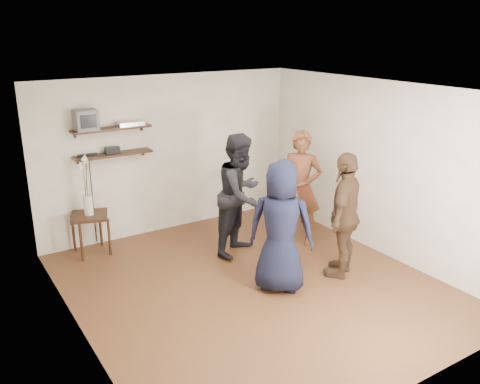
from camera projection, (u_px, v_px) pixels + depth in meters
name	position (u px, v px, depth m)	size (l,w,h in m)	color
room	(254.00, 194.00, 6.42)	(4.58, 5.08, 2.68)	#482517
shelf_upper	(111.00, 129.00, 7.65)	(1.20, 0.25, 0.04)	black
shelf_lower	(113.00, 154.00, 7.77)	(1.20, 0.25, 0.04)	black
crt_monitor	(85.00, 120.00, 7.41)	(0.32, 0.30, 0.30)	#59595B
dvd_deck	(130.00, 124.00, 7.79)	(0.40, 0.24, 0.06)	silver
radio	(112.00, 150.00, 7.75)	(0.22, 0.10, 0.10)	black
power_strip	(87.00, 155.00, 7.61)	(0.30, 0.05, 0.03)	black
side_table	(90.00, 221.00, 7.64)	(0.67, 0.67, 0.63)	black
vase_lilies	(87.00, 195.00, 7.51)	(0.19, 0.20, 0.96)	silver
drinks_table	(289.00, 226.00, 7.32)	(0.48, 0.48, 0.89)	black
wine_glass_fl	(288.00, 198.00, 7.14)	(0.07, 0.07, 0.21)	silver
wine_glass_fr	(295.00, 197.00, 7.18)	(0.06, 0.06, 0.19)	silver
wine_glass_bl	(286.00, 195.00, 7.22)	(0.07, 0.07, 0.21)	silver
wine_glass_br	(291.00, 196.00, 7.22)	(0.07, 0.07, 0.20)	silver
person_plaid	(301.00, 188.00, 7.94)	(0.66, 0.43, 1.81)	#B7142A
person_dark	(241.00, 194.00, 7.59)	(0.90, 0.70, 1.85)	black
person_navy	(281.00, 227.00, 6.49)	(0.86, 0.56, 1.75)	black
person_brown	(345.00, 215.00, 6.90)	(1.03, 0.43, 1.76)	#47301E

